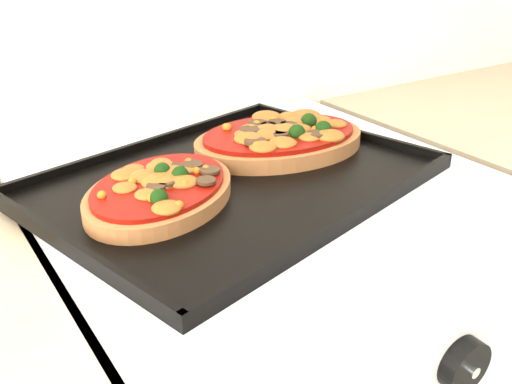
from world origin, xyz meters
TOP-DOWN VIEW (x-y plane):
  - control_panel at (-0.04, 1.39)m, footprint 0.60×0.02m
  - knob_center at (-0.04, 1.37)m, footprint 0.05×0.02m
  - baking_tray at (-0.07, 1.72)m, footprint 0.57×0.47m
  - pizza_left at (-0.18, 1.71)m, footprint 0.27×0.25m
  - pizza_right at (0.04, 1.77)m, footprint 0.28×0.21m

SIDE VIEW (x-z plane):
  - control_panel at x=-0.04m, z-range 0.81..0.90m
  - knob_center at x=-0.04m, z-range 0.83..0.88m
  - baking_tray at x=-0.07m, z-range 0.91..0.93m
  - pizza_left at x=-0.18m, z-range 0.92..0.95m
  - pizza_right at x=0.04m, z-range 0.92..0.96m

